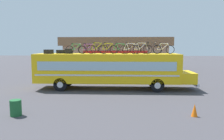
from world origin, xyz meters
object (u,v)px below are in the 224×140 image
(bus, at_px, (110,68))
(rooftop_bicycle_7, at_px, (141,49))
(trash_bin, at_px, (16,108))
(luggage_bag_2, at_px, (61,52))
(rooftop_bicycle_2, at_px, (88,49))
(rooftop_bicycle_6, at_px, (130,49))
(luggage_bag_3, at_px, (69,51))
(rooftop_bicycle_8, at_px, (151,49))
(rooftop_bicycle_5, at_px, (120,49))
(rooftop_bicycle_9, at_px, (164,49))
(traffic_cone, at_px, (195,110))
(rooftop_bicycle_3, at_px, (97,49))
(luggage_bag_1, at_px, (49,52))
(rooftop_bicycle_4, at_px, (108,49))
(rooftop_bicycle_1, at_px, (76,49))

(bus, height_order, rooftop_bicycle_7, rooftop_bicycle_7)
(trash_bin, bearing_deg, luggage_bag_2, 88.10)
(rooftop_bicycle_2, distance_m, rooftop_bicycle_6, 3.52)
(luggage_bag_3, relative_size, rooftop_bicycle_8, 0.30)
(rooftop_bicycle_5, height_order, rooftop_bicycle_9, rooftop_bicycle_9)
(rooftop_bicycle_6, height_order, traffic_cone, rooftop_bicycle_6)
(rooftop_bicycle_3, relative_size, rooftop_bicycle_8, 0.97)
(luggage_bag_1, xyz_separation_m, trash_bin, (0.58, -6.85, -2.65))
(luggage_bag_3, bearing_deg, rooftop_bicycle_8, 1.92)
(luggage_bag_3, relative_size, rooftop_bicycle_4, 0.31)
(luggage_bag_3, bearing_deg, rooftop_bicycle_2, 12.55)
(rooftop_bicycle_3, bearing_deg, rooftop_bicycle_2, 139.14)
(rooftop_bicycle_2, xyz_separation_m, rooftop_bicycle_3, (0.86, -0.74, 0.04))
(traffic_cone, bearing_deg, rooftop_bicycle_3, 131.07)
(luggage_bag_1, height_order, rooftop_bicycle_6, rooftop_bicycle_6)
(rooftop_bicycle_2, height_order, rooftop_bicycle_8, rooftop_bicycle_8)
(traffic_cone, bearing_deg, rooftop_bicycle_1, 137.83)
(rooftop_bicycle_5, bearing_deg, rooftop_bicycle_6, -25.77)
(traffic_cone, bearing_deg, luggage_bag_1, 145.60)
(rooftop_bicycle_4, bearing_deg, rooftop_bicycle_7, -15.01)
(rooftop_bicycle_4, bearing_deg, rooftop_bicycle_5, -15.22)
(traffic_cone, bearing_deg, luggage_bag_2, 140.60)
(luggage_bag_2, distance_m, rooftop_bicycle_6, 5.79)
(traffic_cone, bearing_deg, rooftop_bicycle_2, 132.02)
(rooftop_bicycle_5, height_order, traffic_cone, rooftop_bicycle_5)
(rooftop_bicycle_5, bearing_deg, rooftop_bicycle_7, -14.88)
(rooftop_bicycle_3, relative_size, rooftop_bicycle_5, 1.00)
(luggage_bag_2, height_order, rooftop_bicycle_1, rooftop_bicycle_1)
(rooftop_bicycle_4, xyz_separation_m, rooftop_bicycle_7, (2.63, -0.70, 0.01))
(luggage_bag_2, xyz_separation_m, traffic_cone, (8.74, -7.18, -2.71))
(rooftop_bicycle_9, bearing_deg, traffic_cone, -87.25)
(rooftop_bicycle_3, distance_m, traffic_cone, 9.01)
(luggage_bag_2, bearing_deg, bus, -5.04)
(bus, distance_m, rooftop_bicycle_3, 1.89)
(luggage_bag_3, xyz_separation_m, rooftop_bicycle_3, (2.40, -0.40, 0.19))
(rooftop_bicycle_2, distance_m, traffic_cone, 10.07)
(luggage_bag_1, relative_size, traffic_cone, 1.03)
(luggage_bag_2, height_order, rooftop_bicycle_7, rooftop_bicycle_7)
(rooftop_bicycle_5, xyz_separation_m, rooftop_bicycle_6, (0.84, -0.40, 0.01))
(rooftop_bicycle_3, bearing_deg, rooftop_bicycle_5, 17.47)
(rooftop_bicycle_5, bearing_deg, rooftop_bicycle_9, -2.97)
(rooftop_bicycle_6, relative_size, rooftop_bicycle_8, 0.98)
(rooftop_bicycle_1, bearing_deg, bus, 3.07)
(bus, xyz_separation_m, rooftop_bicycle_2, (-1.81, 0.34, 1.55))
(luggage_bag_1, distance_m, rooftop_bicycle_4, 4.84)
(rooftop_bicycle_8, relative_size, trash_bin, 2.20)
(luggage_bag_1, distance_m, trash_bin, 7.37)
(rooftop_bicycle_5, relative_size, rooftop_bicycle_8, 0.97)
(bus, xyz_separation_m, traffic_cone, (4.64, -6.82, -1.37))
(rooftop_bicycle_1, xyz_separation_m, rooftop_bicycle_6, (4.38, -0.10, 0.02))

